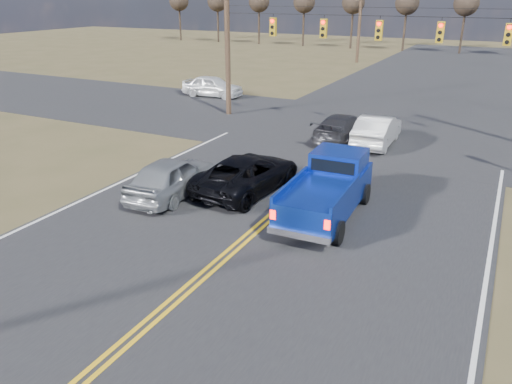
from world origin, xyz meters
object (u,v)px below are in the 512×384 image
at_px(white_car_queue, 377,130).
at_px(dgrey_car_queue, 343,127).
at_px(pickup_truck, 328,189).
at_px(silver_suv, 171,176).
at_px(cross_car_west, 212,86).
at_px(black_suv, 247,173).

distance_m(white_car_queue, dgrey_car_queue, 1.75).
distance_m(pickup_truck, white_car_queue, 9.27).
distance_m(silver_suv, cross_car_west, 19.18).
height_order(black_suv, cross_car_west, cross_car_west).
bearing_deg(black_suv, white_car_queue, -103.50).
relative_size(pickup_truck, cross_car_west, 1.19).
relative_size(black_suv, dgrey_car_queue, 1.08).
xyz_separation_m(black_suv, dgrey_car_queue, (1.07, 8.45, -0.02)).
bearing_deg(white_car_queue, dgrey_car_queue, -1.51).
xyz_separation_m(black_suv, white_car_queue, (2.82, 8.45, 0.05)).
distance_m(dgrey_car_queue, cross_car_west, 13.94).
distance_m(silver_suv, black_suv, 2.85).
bearing_deg(pickup_truck, cross_car_west, 129.82).
bearing_deg(pickup_truck, black_suv, 165.08).
distance_m(silver_suv, dgrey_car_queue, 10.70).
relative_size(pickup_truck, black_suv, 1.06).
bearing_deg(cross_car_west, dgrey_car_queue, -122.99).
xyz_separation_m(white_car_queue, cross_car_west, (-13.85, 6.91, 0.01)).
bearing_deg(silver_suv, cross_car_west, -67.29).
bearing_deg(white_car_queue, black_suv, 70.05).
xyz_separation_m(silver_suv, white_car_queue, (5.11, 10.15, 0.00)).
bearing_deg(black_suv, silver_suv, 41.54).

